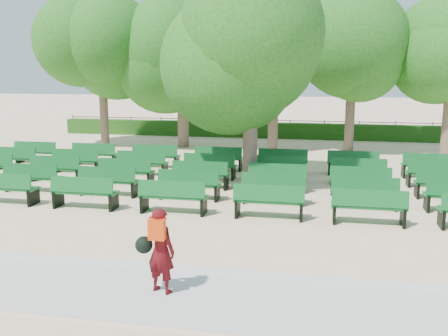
{
  "coord_description": "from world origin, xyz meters",
  "views": [
    {
      "loc": [
        2.74,
        -15.4,
        4.02
      ],
      "look_at": [
        -0.04,
        -1.0,
        1.1
      ],
      "focal_mm": 40.0,
      "sensor_mm": 36.0,
      "label": 1
    }
  ],
  "objects": [
    {
      "name": "hedge",
      "position": [
        0.0,
        14.0,
        0.45
      ],
      "size": [
        26.0,
        0.7,
        0.9
      ],
      "primitive_type": "cube",
      "color": "#1E4E14",
      "rests_on": "ground"
    },
    {
      "name": "tree_line",
      "position": [
        0.0,
        10.0,
        0.0
      ],
      "size": [
        21.8,
        6.8,
        7.04
      ],
      "primitive_type": null,
      "color": "#25681B",
      "rests_on": "ground"
    },
    {
      "name": "curb",
      "position": [
        0.0,
        -6.25,
        0.05
      ],
      "size": [
        30.0,
        0.12,
        0.1
      ],
      "primitive_type": "cube",
      "color": "silver",
      "rests_on": "ground"
    },
    {
      "name": "paving",
      "position": [
        0.0,
        -7.4,
        0.03
      ],
      "size": [
        30.0,
        2.2,
        0.06
      ],
      "primitive_type": "cube",
      "color": "silver",
      "rests_on": "ground"
    },
    {
      "name": "tree_among",
      "position": [
        0.45,
        1.13,
        4.47
      ],
      "size": [
        5.03,
        5.03,
        6.75
      ],
      "color": "brown",
      "rests_on": "ground"
    },
    {
      "name": "person",
      "position": [
        0.01,
        -7.36,
        0.87
      ],
      "size": [
        0.78,
        0.54,
        1.56
      ],
      "rotation": [
        0.0,
        0.0,
        2.82
      ],
      "color": "#4C0A0E",
      "rests_on": "ground"
    },
    {
      "name": "ground",
      "position": [
        0.0,
        0.0,
        0.0
      ],
      "size": [
        120.0,
        120.0,
        0.0
      ],
      "primitive_type": "plane",
      "color": "beige"
    },
    {
      "name": "bench_array",
      "position": [
        -1.24,
        0.87,
        0.1
      ],
      "size": [
        1.95,
        0.68,
        1.21
      ],
      "rotation": [
        0.0,
        0.0,
        -0.05
      ],
      "color": "#0F5A22",
      "rests_on": "ground"
    },
    {
      "name": "fence",
      "position": [
        0.0,
        14.4,
        0.0
      ],
      "size": [
        26.0,
        0.1,
        1.02
      ],
      "primitive_type": null,
      "color": "black",
      "rests_on": "ground"
    }
  ]
}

